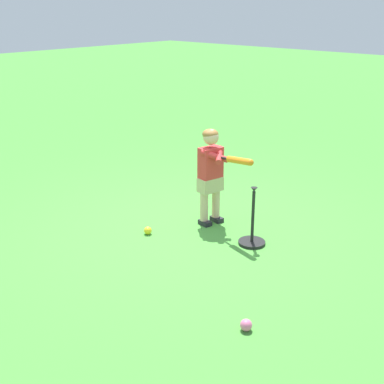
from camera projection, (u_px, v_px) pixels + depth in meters
name	position (u px, v px, depth m)	size (l,w,h in m)	color
ground_plane	(188.00, 229.00, 5.69)	(40.00, 40.00, 0.00)	#479338
child_batter	(212.00, 168.00, 5.62)	(0.77, 0.32, 1.08)	#232328
play_ball_midfield	(246.00, 325.00, 3.93)	(0.09, 0.09, 0.09)	pink
play_ball_far_left	(148.00, 231.00, 5.56)	(0.09, 0.09, 0.09)	yellow
batting_tee	(252.00, 235.00, 5.31)	(0.28, 0.28, 0.62)	black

